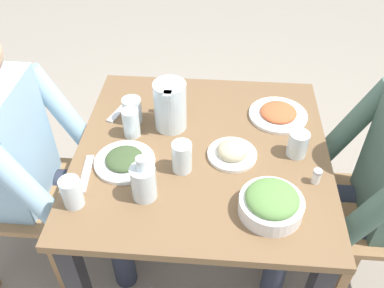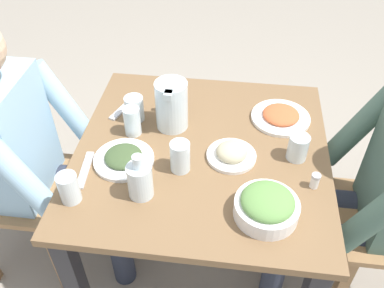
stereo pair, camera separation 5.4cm
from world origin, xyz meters
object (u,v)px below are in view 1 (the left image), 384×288
dining_table (202,172)px  water_glass_far_left (182,157)px  diner_far (36,160)px  water_glass_far_right (131,123)px  diner_near (374,178)px  water_glass_by_pitcher (132,110)px  oil_carafe (144,183)px  water_glass_center (298,143)px  water_glass_near_left (72,192)px  plate_dolmas (125,160)px  plate_beans (232,152)px  plate_rice_curry (278,114)px  salad_bowl (271,203)px  water_pitcher (170,105)px  salt_shaker (317,176)px

dining_table → water_glass_far_left: 0.21m
diner_far → water_glass_far_right: size_ratio=10.61×
diner_near → water_glass_by_pitcher: diner_near is taller
water_glass_far_left → oil_carafe: size_ratio=0.68×
water_glass_center → water_glass_far_right: bearing=84.7°
water_glass_near_left → plate_dolmas: bearing=-32.7°
plate_beans → oil_carafe: oil_carafe is taller
plate_rice_curry → plate_dolmas: bearing=119.1°
dining_table → water_glass_by_pitcher: size_ratio=9.16×
salad_bowl → plate_rice_curry: 0.48m
water_pitcher → salad_bowl: bearing=-137.9°
salad_bowl → plate_beans: bearing=26.1°
plate_dolmas → water_glass_far_left: bearing=-93.2°
water_glass_by_pitcher → water_glass_far_right: size_ratio=0.88×
water_pitcher → salt_shaker: (-0.25, -0.51, -0.07)m
water_glass_far_right → water_pitcher: bearing=-65.3°
plate_beans → water_glass_far_right: size_ratio=1.56×
plate_beans → water_glass_by_pitcher: size_ratio=1.77×
water_pitcher → water_glass_near_left: water_pitcher is taller
diner_far → water_pitcher: diner_far is taller
salt_shaker → diner_far: bearing=84.8°
water_glass_center → water_glass_by_pitcher: bearing=77.1°
plate_rice_curry → water_glass_near_left: bearing=126.5°
plate_rice_curry → water_glass_far_left: size_ratio=2.02×
plate_rice_curry → water_glass_far_left: water_glass_far_left is taller
diner_far → plate_rice_curry: bearing=-74.4°
oil_carafe → salt_shaker: 0.56m
dining_table → salad_bowl: size_ratio=4.56×
dining_table → plate_rice_curry: plate_rice_curry is taller
plate_rice_curry → oil_carafe: bearing=134.4°
dining_table → water_pitcher: water_pitcher is taller
dining_table → water_glass_far_right: size_ratio=8.06×
oil_carafe → water_glass_near_left: bearing=103.1°
diner_near → plate_beans: diner_near is taller
salt_shaker → salad_bowl: bearing=131.0°
water_glass_far_left → dining_table: bearing=-30.4°
plate_dolmas → dining_table: bearing=-70.2°
diner_near → plate_rice_curry: diner_near is taller
plate_beans → water_glass_by_pitcher: 0.42m
water_glass_by_pitcher → water_glass_far_left: 0.33m
diner_far → water_glass_by_pitcher: 0.40m
water_pitcher → water_glass_far_left: (-0.23, -0.06, -0.04)m
oil_carafe → salt_shaker: bearing=-79.6°
oil_carafe → diner_near: bearing=-76.0°
dining_table → plate_rice_curry: size_ratio=3.96×
diner_near → plate_rice_curry: (0.25, 0.33, 0.08)m
diner_near → plate_dolmas: diner_near is taller
water_pitcher → water_glass_near_left: 0.48m
salad_bowl → water_glass_near_left: size_ratio=1.91×
water_pitcher → water_glass_center: (-0.12, -0.46, -0.05)m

